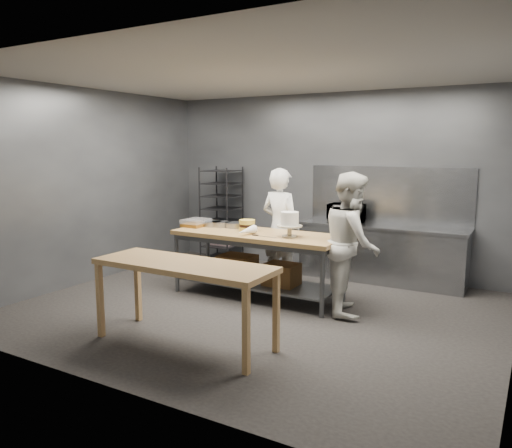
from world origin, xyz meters
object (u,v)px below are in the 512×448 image
at_px(work_table, 257,257).
at_px(microwave, 346,213).
at_px(near_counter, 184,271).
at_px(speed_rack, 222,216).
at_px(chef_behind, 280,227).
at_px(frosted_cake_stand, 290,221).
at_px(layer_cake, 247,225).
at_px(chef_right, 352,243).

xyz_separation_m(work_table, microwave, (0.71, 1.66, 0.48)).
relative_size(near_counter, speed_rack, 1.14).
xyz_separation_m(chef_behind, frosted_cake_stand, (0.53, -0.76, 0.23)).
bearing_deg(work_table, speed_rack, 136.28).
bearing_deg(layer_cake, near_counter, -78.71).
bearing_deg(layer_cake, chef_right, -1.88).
height_order(work_table, chef_behind, chef_behind).
height_order(chef_right, layer_cake, chef_right).
xyz_separation_m(near_counter, frosted_cake_stand, (0.35, 1.82, 0.32)).
bearing_deg(speed_rack, work_table, -43.72).
height_order(frosted_cake_stand, layer_cake, frosted_cake_stand).
bearing_deg(near_counter, layer_cake, 101.29).
bearing_deg(work_table, chef_behind, 88.03).
xyz_separation_m(chef_behind, layer_cake, (-0.22, -0.62, 0.10)).
height_order(chef_right, microwave, chef_right).
xyz_separation_m(chef_behind, chef_right, (1.36, -0.67, 0.00)).
relative_size(near_counter, microwave, 3.69).
distance_m(near_counter, chef_behind, 2.59).
relative_size(work_table, frosted_cake_stand, 7.06).
xyz_separation_m(work_table, chef_right, (1.38, 0.01, 0.33)).
bearing_deg(frosted_cake_stand, chef_behind, 124.59).
distance_m(work_table, frosted_cake_stand, 0.79).
height_order(work_table, layer_cake, layer_cake).
distance_m(microwave, layer_cake, 1.84).
height_order(near_counter, chef_behind, chef_behind).
height_order(work_table, speed_rack, speed_rack).
relative_size(work_table, near_counter, 1.20).
height_order(work_table, microwave, microwave).
height_order(chef_behind, microwave, chef_behind).
xyz_separation_m(speed_rack, microwave, (2.36, 0.08, 0.19)).
xyz_separation_m(microwave, layer_cake, (-0.90, -1.60, -0.05)).
bearing_deg(work_table, microwave, 66.81).
relative_size(work_table, chef_behind, 1.33).
relative_size(chef_right, frosted_cake_stand, 5.31).
distance_m(chef_right, microwave, 1.79).
bearing_deg(microwave, chef_behind, -125.08).
xyz_separation_m(speed_rack, frosted_cake_stand, (2.20, -1.66, 0.28)).
xyz_separation_m(work_table, near_counter, (0.20, -1.90, 0.24)).
bearing_deg(layer_cake, chef_behind, 70.74).
bearing_deg(chef_right, layer_cake, 66.38).
bearing_deg(near_counter, chef_right, 58.14).
bearing_deg(frosted_cake_stand, layer_cake, 169.32).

